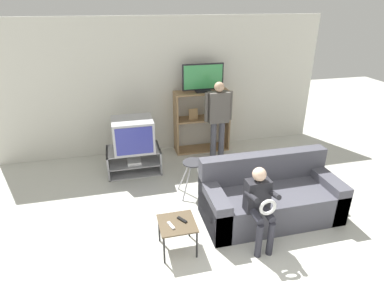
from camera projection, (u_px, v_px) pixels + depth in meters
wall_back at (164, 87)px, 6.24m from camera, size 6.40×0.06×2.60m
tv_stand at (134, 160)px, 5.76m from camera, size 0.93×0.58×0.44m
television_main at (133, 134)px, 5.54m from camera, size 0.69×0.60×0.56m
media_shelf at (202, 121)px, 6.43m from camera, size 1.09×0.38×1.23m
television_flat at (203, 79)px, 6.06m from camera, size 0.80×0.20×0.54m
folding_stool at (193, 168)px, 4.98m from camera, size 0.44×0.37×0.57m
snack_table at (177, 226)px, 3.88m from camera, size 0.44×0.44×0.40m
remote_control_black at (182, 220)px, 3.89m from camera, size 0.11×0.14×0.02m
remote_control_white at (171, 225)px, 3.79m from camera, size 0.08×0.15×0.02m
couch at (270, 198)px, 4.52m from camera, size 1.90×0.85×0.87m
person_standing_adult at (218, 114)px, 5.94m from camera, size 0.53×0.20×1.52m
person_seated_child at (260, 202)px, 3.86m from camera, size 0.33×0.43×1.05m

